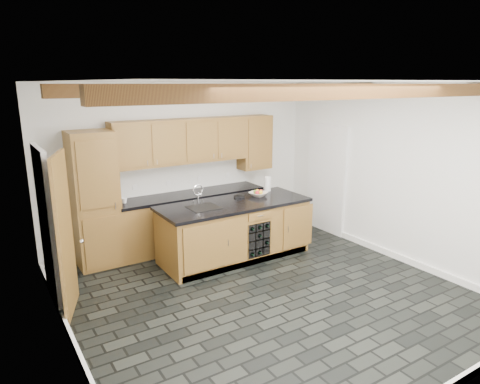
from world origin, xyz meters
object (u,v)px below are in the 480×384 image
object	(u,v)px
island	(235,230)
kitchen_scale	(239,196)
fruit_bowl	(258,194)
paper_towel	(268,184)

from	to	relation	value
island	kitchen_scale	distance (m)	0.59
island	fruit_bowl	distance (m)	0.75
fruit_bowl	paper_towel	size ratio (longest dim) A/B	1.15
island	fruit_bowl	xyz separation A→B (m)	(0.54, 0.13, 0.50)
island	fruit_bowl	size ratio (longest dim) A/B	8.53
paper_towel	kitchen_scale	bearing A→B (deg)	-170.65
kitchen_scale	paper_towel	size ratio (longest dim) A/B	0.70
kitchen_scale	paper_towel	bearing A→B (deg)	23.88
paper_towel	island	bearing A→B (deg)	-158.80
kitchen_scale	paper_towel	xyz separation A→B (m)	(0.66, 0.11, 0.10)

